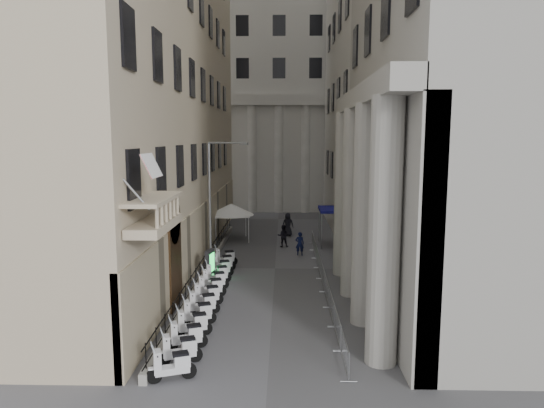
{
  "coord_description": "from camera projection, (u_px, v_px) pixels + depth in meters",
  "views": [
    {
      "loc": [
        0.54,
        -11.56,
        8.52
      ],
      "look_at": [
        -0.15,
        17.46,
        4.5
      ],
      "focal_mm": 32.0,
      "sensor_mm": 36.0,
      "label": 1
    }
  ],
  "objects": [
    {
      "name": "left_building",
      "position": [
        164.0,
        9.0,
        32.26
      ],
      "size": [
        5.0,
        36.0,
        34.0
      ],
      "primitive_type": "cube",
      "color": "tan",
      "rests_on": "ground"
    },
    {
      "name": "far_building",
      "position": [
        279.0,
        83.0,
        58.11
      ],
      "size": [
        22.0,
        10.0,
        30.0
      ],
      "primitive_type": "cube",
      "color": "beige",
      "rests_on": "ground"
    },
    {
      "name": "iron_fence",
      "position": [
        207.0,
        273.0,
        30.56
      ],
      "size": [
        0.3,
        28.0,
        1.4
      ],
      "primitive_type": null,
      "color": "black",
      "rests_on": "ground"
    },
    {
      "name": "blue_awning",
      "position": [
        329.0,
        246.0,
        38.28
      ],
      "size": [
        1.6,
        3.0,
        3.0
      ],
      "primitive_type": null,
      "color": "navy",
      "rests_on": "ground"
    },
    {
      "name": "flag",
      "position": [
        159.0,
        372.0,
        17.68
      ],
      "size": [
        1.0,
        1.4,
        8.2
      ],
      "primitive_type": null,
      "color": "#9E0C11",
      "rests_on": "ground"
    },
    {
      "name": "scooter_0",
      "position": [
        173.0,
        381.0,
        17.07
      ],
      "size": [
        1.51,
        0.99,
        1.5
      ],
      "primitive_type": null,
      "rotation": [
        0.0,
        0.0,
        1.9
      ],
      "color": "silver",
      "rests_on": "ground"
    },
    {
      "name": "scooter_1",
      "position": [
        180.0,
        364.0,
        18.34
      ],
      "size": [
        1.51,
        0.99,
        1.5
      ],
      "primitive_type": null,
      "rotation": [
        0.0,
        0.0,
        1.9
      ],
      "color": "silver",
      "rests_on": "ground"
    },
    {
      "name": "scooter_2",
      "position": [
        187.0,
        349.0,
        19.61
      ],
      "size": [
        1.51,
        0.99,
        1.5
      ],
      "primitive_type": null,
      "rotation": [
        0.0,
        0.0,
        1.9
      ],
      "color": "silver",
      "rests_on": "ground"
    },
    {
      "name": "scooter_3",
      "position": [
        193.0,
        336.0,
        20.88
      ],
      "size": [
        1.51,
        0.99,
        1.5
      ],
      "primitive_type": null,
      "rotation": [
        0.0,
        0.0,
        1.9
      ],
      "color": "silver",
      "rests_on": "ground"
    },
    {
      "name": "scooter_4",
      "position": [
        198.0,
        325.0,
        22.15
      ],
      "size": [
        1.51,
        0.99,
        1.5
      ],
      "primitive_type": null,
      "rotation": [
        0.0,
        0.0,
        1.9
      ],
      "color": "silver",
      "rests_on": "ground"
    },
    {
      "name": "scooter_5",
      "position": [
        203.0,
        315.0,
        23.42
      ],
      "size": [
        1.51,
        0.99,
        1.5
      ],
      "primitive_type": null,
      "rotation": [
        0.0,
        0.0,
        1.9
      ],
      "color": "silver",
      "rests_on": "ground"
    },
    {
      "name": "scooter_6",
      "position": [
        207.0,
        306.0,
        24.69
      ],
      "size": [
        1.51,
        0.99,
        1.5
      ],
      "primitive_type": null,
      "rotation": [
        0.0,
        0.0,
        1.9
      ],
      "color": "silver",
      "rests_on": "ground"
    },
    {
      "name": "scooter_7",
      "position": [
        211.0,
        297.0,
        25.96
      ],
      "size": [
        1.51,
        0.99,
        1.5
      ],
      "primitive_type": null,
      "rotation": [
        0.0,
        0.0,
        1.9
      ],
      "color": "silver",
      "rests_on": "ground"
    },
    {
      "name": "scooter_8",
      "position": [
        214.0,
        290.0,
        27.23
      ],
      "size": [
        1.51,
        0.99,
        1.5
      ],
      "primitive_type": null,
      "rotation": [
        0.0,
        0.0,
        1.9
      ],
      "color": "silver",
      "rests_on": "ground"
    },
    {
      "name": "scooter_9",
      "position": [
        217.0,
        283.0,
        28.5
      ],
      "size": [
        1.51,
        0.99,
        1.5
      ],
      "primitive_type": null,
      "rotation": [
        0.0,
        0.0,
        1.9
      ],
      "color": "silver",
      "rests_on": "ground"
    },
    {
      "name": "scooter_10",
      "position": [
        220.0,
        277.0,
        29.76
      ],
      "size": [
        1.51,
        0.99,
        1.5
      ],
      "primitive_type": null,
      "rotation": [
        0.0,
        0.0,
        1.9
      ],
      "color": "silver",
      "rests_on": "ground"
    },
    {
      "name": "scooter_11",
      "position": [
        223.0,
        271.0,
        31.03
      ],
      "size": [
        1.51,
        0.99,
        1.5
      ],
      "primitive_type": null,
      "rotation": [
        0.0,
        0.0,
        1.9
      ],
      "color": "silver",
      "rests_on": "ground"
    },
    {
      "name": "scooter_12",
      "position": [
        225.0,
        266.0,
        32.3
      ],
      "size": [
        1.51,
        0.99,
        1.5
      ],
      "primitive_type": null,
      "rotation": [
        0.0,
        0.0,
        1.9
      ],
      "color": "silver",
      "rests_on": "ground"
    },
    {
      "name": "barrier_0",
      "position": [
        344.0,
        366.0,
        18.15
      ],
      "size": [
        0.6,
        2.4,
        1.1
      ],
      "primitive_type": null,
      "color": "#A0A2A7",
      "rests_on": "ground"
    },
    {
      "name": "barrier_1",
      "position": [
        337.0,
        339.0,
        20.62
      ],
      "size": [
        0.6,
        2.4,
        1.1
      ],
      "primitive_type": null,
      "color": "#A0A2A7",
      "rests_on": "ground"
    },
    {
      "name": "barrier_2",
      "position": [
        331.0,
        317.0,
        23.1
      ],
      "size": [
        0.6,
        2.4,
        1.1
      ],
      "primitive_type": null,
      "color": "#A0A2A7",
      "rests_on": "ground"
    },
    {
      "name": "barrier_3",
      "position": [
        327.0,
        300.0,
        25.57
      ],
      "size": [
        0.6,
        2.4,
        1.1
      ],
      "primitive_type": null,
      "color": "#A0A2A7",
      "rests_on": "ground"
    },
    {
      "name": "barrier_4",
      "position": [
        323.0,
        285.0,
        28.05
      ],
      "size": [
        0.6,
        2.4,
        1.1
      ],
      "primitive_type": null,
      "color": "#A0A2A7",
      "rests_on": "ground"
    },
    {
      "name": "barrier_5",
      "position": [
        320.0,
        273.0,
        30.53
      ],
      "size": [
        0.6,
        2.4,
        1.1
      ],
      "primitive_type": null,
      "color": "#A0A2A7",
      "rests_on": "ground"
    },
    {
      "name": "barrier_6",
      "position": [
        317.0,
        263.0,
        33.0
      ],
      "size": [
        0.6,
        2.4,
        1.1
      ],
      "primitive_type": null,
      "color": "#A0A2A7",
      "rests_on": "ground"
    },
    {
      "name": "barrier_7",
      "position": [
        315.0,
        254.0,
        35.48
      ],
      "size": [
        0.6,
        2.4,
        1.1
      ],
      "primitive_type": null,
      "color": "#A0A2A7",
      "rests_on": "ground"
    },
    {
      "name": "barrier_8",
      "position": [
        313.0,
        247.0,
        37.95
      ],
      "size": [
        0.6,
        2.4,
        1.1
      ],
      "primitive_type": null,
      "color": "#A0A2A7",
      "rests_on": "ground"
    },
    {
      "name": "security_tent",
      "position": [
        234.0,
        210.0,
        39.92
      ],
      "size": [
        3.77,
        3.77,
        3.06
      ],
      "color": "silver",
      "rests_on": "ground"
    },
    {
      "name": "street_lamp",
      "position": [
        214.0,
        194.0,
        30.96
      ],
      "size": [
        2.63,
        0.83,
        8.22
      ],
      "rotation": [
        0.0,
        0.0,
        -0.25
      ],
      "color": "gray",
      "rests_on": "ground"
    },
    {
      "name": "info_kiosk",
      "position": [
        210.0,
        265.0,
        28.68
      ],
      "size": [
        0.47,
        0.95,
        1.93
      ],
      "rotation": [
        0.0,
        0.0,
        -0.22
      ],
      "color": "black",
      "rests_on": "ground"
    },
    {
      "name": "pedestrian_a",
      "position": [
        300.0,
        244.0,
        35.09
      ],
      "size": [
        0.62,
        0.41,
        1.71
      ],
      "primitive_type": "imported",
      "rotation": [
        0.0,
        0.0,
        3.15
      ],
      "color": "#0D1337",
      "rests_on": "ground"
    },
    {
      "name": "pedestrian_b",
      "position": [
        283.0,
        236.0,
        37.77
      ],
      "size": [
        0.87,
        0.69,
        1.73
      ],
      "primitive_type": "imported",
      "rotation": [
        0.0,
        0.0,
        3.18
      ],
      "color": "black",
      "rests_on": "ground"
    },
    {
      "name": "pedestrian_c",
      "position": [
        288.0,
        224.0,
        41.92
      ],
      "size": [
        1.0,
        0.67,
        2.02
      ],
      "primitive_type": "imported",
      "rotation": [
        0.0,
        0.0,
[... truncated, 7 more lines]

